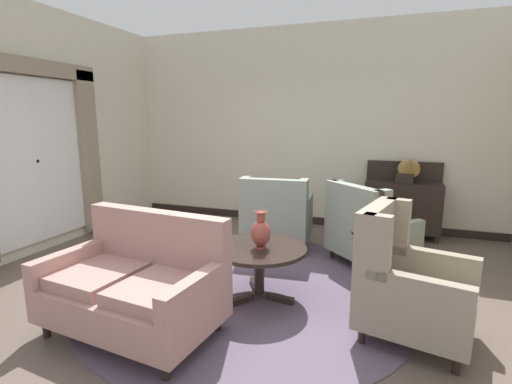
% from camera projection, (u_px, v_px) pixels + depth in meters
% --- Properties ---
extents(ground, '(8.54, 8.54, 0.00)m').
position_uv_depth(ground, '(237.00, 301.00, 3.67)').
color(ground, brown).
extents(wall_back, '(6.26, 0.08, 3.18)m').
position_uv_depth(wall_back, '(307.00, 128.00, 6.17)').
color(wall_back, beige).
rests_on(wall_back, ground).
extents(wall_left, '(0.08, 4.24, 3.18)m').
position_uv_depth(wall_left, '(56.00, 129.00, 5.22)').
color(wall_left, beige).
rests_on(wall_left, ground).
extents(baseboard_back, '(6.10, 0.03, 0.12)m').
position_uv_depth(baseboard_back, '(304.00, 220.00, 6.41)').
color(baseboard_back, black).
rests_on(baseboard_back, ground).
extents(area_rug, '(3.39, 3.39, 0.01)m').
position_uv_depth(area_rug, '(248.00, 288.00, 3.95)').
color(area_rug, '#5B4C60').
rests_on(area_rug, ground).
extents(window_with_curtains, '(0.12, 2.03, 2.38)m').
position_uv_depth(window_with_curtains, '(37.00, 149.00, 4.85)').
color(window_with_curtains, silver).
extents(coffee_table, '(0.91, 0.91, 0.53)m').
position_uv_depth(coffee_table, '(259.00, 256.00, 3.66)').
color(coffee_table, black).
rests_on(coffee_table, ground).
extents(porcelain_vase, '(0.19, 0.19, 0.36)m').
position_uv_depth(porcelain_vase, '(261.00, 232.00, 3.57)').
color(porcelain_vase, brown).
rests_on(porcelain_vase, coffee_table).
extents(settee, '(1.48, 0.98, 0.96)m').
position_uv_depth(settee, '(136.00, 285.00, 3.10)').
color(settee, tan).
rests_on(settee, ground).
extents(armchair_near_sideboard, '(0.97, 0.90, 1.06)m').
position_uv_depth(armchair_near_sideboard, '(406.00, 284.00, 3.01)').
color(armchair_near_sideboard, gray).
rests_on(armchair_near_sideboard, ground).
extents(armchair_near_window, '(1.15, 1.15, 1.00)m').
position_uv_depth(armchair_near_window, '(366.00, 231.00, 4.51)').
color(armchair_near_window, gray).
rests_on(armchair_near_window, ground).
extents(armchair_far_left, '(0.94, 0.95, 1.00)m').
position_uv_depth(armchair_far_left, '(277.00, 218.00, 5.11)').
color(armchair_far_left, gray).
rests_on(armchair_far_left, ground).
extents(side_table, '(0.49, 0.49, 0.67)m').
position_uv_depth(side_table, '(376.00, 258.00, 3.70)').
color(side_table, black).
rests_on(side_table, ground).
extents(sideboard, '(1.06, 0.41, 1.11)m').
position_uv_depth(sideboard, '(402.00, 205.00, 5.61)').
color(sideboard, black).
rests_on(sideboard, ground).
extents(gramophone, '(0.34, 0.41, 0.49)m').
position_uv_depth(gramophone, '(408.00, 167.00, 5.40)').
color(gramophone, black).
rests_on(gramophone, sideboard).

